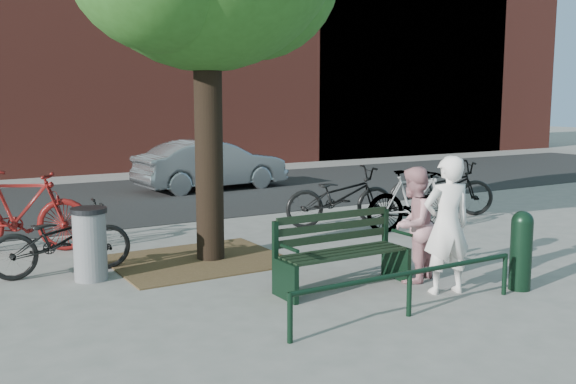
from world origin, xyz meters
TOP-DOWN VIEW (x-y plane):
  - ground at (0.00, 0.00)m, footprint 90.00×90.00m
  - dirt_pit at (-1.00, 2.20)m, footprint 2.40×2.00m
  - road at (0.00, 8.50)m, footprint 40.00×7.00m
  - park_bench at (-0.00, 0.08)m, footprint 1.74×0.54m
  - guard_railing at (0.00, -1.20)m, footprint 3.06×0.06m
  - person_left at (0.95, -0.77)m, footprint 0.69×0.55m
  - person_right at (0.95, -0.18)m, footprint 0.89×0.81m
  - bollard at (1.83, -1.15)m, footprint 0.26×0.26m
  - litter_bin at (-2.58, 2.00)m, footprint 0.46×0.46m
  - bicycle_a at (-2.84, 2.46)m, footprint 1.85×0.69m
  - bicycle_b at (-3.10, 4.11)m, footprint 2.18×1.43m
  - bicycle_c at (2.27, 3.25)m, footprint 2.21×1.20m
  - bicycle_d at (3.12, 2.20)m, footprint 1.90×0.89m
  - bicycle_e at (4.68, 3.12)m, footprint 2.19×1.68m
  - parked_car at (2.26, 8.95)m, footprint 4.02×1.64m

SIDE VIEW (x-z plane):
  - ground at x=0.00m, z-range 0.00..0.00m
  - road at x=0.00m, z-range 0.00..0.01m
  - dirt_pit at x=-1.00m, z-range 0.00..0.02m
  - guard_railing at x=0.00m, z-range 0.15..0.66m
  - park_bench at x=0.00m, z-range -0.01..0.97m
  - litter_bin at x=-2.58m, z-range 0.01..0.95m
  - bicycle_a at x=-2.84m, z-range 0.00..0.96m
  - bollard at x=1.83m, z-range 0.03..1.02m
  - bicycle_d at x=3.12m, z-range 0.00..1.10m
  - bicycle_c at x=2.27m, z-range 0.00..1.10m
  - bicycle_e at x=4.68m, z-range 0.00..1.11m
  - bicycle_b at x=-3.10m, z-range 0.00..1.27m
  - parked_car at x=2.26m, z-range 0.00..1.29m
  - person_right at x=0.95m, z-range 0.00..1.48m
  - person_left at x=0.95m, z-range 0.00..1.67m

